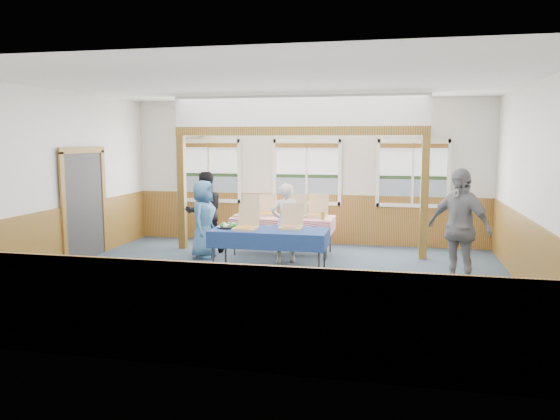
# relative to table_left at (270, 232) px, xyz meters

# --- Properties ---
(floor) EXTENTS (8.00, 8.00, 0.00)m
(floor) POSITION_rel_table_left_xyz_m (0.19, -0.63, -0.71)
(floor) COLOR #293542
(floor) RESTS_ON ground
(ceiling) EXTENTS (8.00, 8.00, 0.00)m
(ceiling) POSITION_rel_table_left_xyz_m (0.19, -0.63, 2.49)
(ceiling) COLOR white
(ceiling) RESTS_ON wall_back
(wall_back) EXTENTS (8.00, 0.00, 8.00)m
(wall_back) POSITION_rel_table_left_xyz_m (0.19, 2.87, 0.89)
(wall_back) COLOR silver
(wall_back) RESTS_ON floor
(wall_front) EXTENTS (8.00, 0.00, 8.00)m
(wall_front) POSITION_rel_table_left_xyz_m (0.19, -4.13, 0.89)
(wall_front) COLOR silver
(wall_front) RESTS_ON floor
(wall_left) EXTENTS (0.00, 8.00, 8.00)m
(wall_left) POSITION_rel_table_left_xyz_m (-3.81, -0.63, 0.89)
(wall_left) COLOR silver
(wall_left) RESTS_ON floor
(wall_right) EXTENTS (0.00, 8.00, 8.00)m
(wall_right) POSITION_rel_table_left_xyz_m (4.19, -0.63, 0.89)
(wall_right) COLOR silver
(wall_right) RESTS_ON floor
(wainscot_back) EXTENTS (7.98, 0.05, 1.10)m
(wainscot_back) POSITION_rel_table_left_xyz_m (0.19, 2.84, -0.16)
(wainscot_back) COLOR brown
(wainscot_back) RESTS_ON floor
(wainscot_front) EXTENTS (7.98, 0.05, 1.10)m
(wainscot_front) POSITION_rel_table_left_xyz_m (0.19, -4.11, -0.16)
(wainscot_front) COLOR brown
(wainscot_front) RESTS_ON floor
(wainscot_left) EXTENTS (0.05, 6.98, 1.10)m
(wainscot_left) POSITION_rel_table_left_xyz_m (-3.78, -0.63, -0.16)
(wainscot_left) COLOR brown
(wainscot_left) RESTS_ON floor
(wainscot_right) EXTENTS (0.05, 6.98, 1.10)m
(wainscot_right) POSITION_rel_table_left_xyz_m (4.17, -0.63, -0.16)
(wainscot_right) COLOR brown
(wainscot_right) RESTS_ON floor
(cased_opening) EXTENTS (0.06, 1.30, 2.10)m
(cased_opening) POSITION_rel_table_left_xyz_m (-3.77, 0.27, 0.34)
(cased_opening) COLOR #303030
(cased_opening) RESTS_ON wall_left
(window_left) EXTENTS (1.56, 0.10, 1.46)m
(window_left) POSITION_rel_table_left_xyz_m (-2.11, 2.83, 0.97)
(window_left) COLOR white
(window_left) RESTS_ON wall_back
(window_mid) EXTENTS (1.56, 0.10, 1.46)m
(window_mid) POSITION_rel_table_left_xyz_m (0.19, 2.83, 0.97)
(window_mid) COLOR white
(window_mid) RESTS_ON wall_back
(window_right) EXTENTS (1.56, 0.10, 1.46)m
(window_right) POSITION_rel_table_left_xyz_m (2.49, 2.83, 0.97)
(window_right) COLOR white
(window_right) RESTS_ON wall_back
(post_left) EXTENTS (0.15, 0.15, 2.40)m
(post_left) POSITION_rel_table_left_xyz_m (-2.31, 1.67, 0.49)
(post_left) COLOR #543512
(post_left) RESTS_ON floor
(post_right) EXTENTS (0.15, 0.15, 2.40)m
(post_right) POSITION_rel_table_left_xyz_m (2.69, 1.67, 0.49)
(post_right) COLOR #543512
(post_right) RESTS_ON floor
(cross_beam) EXTENTS (5.15, 0.18, 0.18)m
(cross_beam) POSITION_rel_table_left_xyz_m (0.19, 1.67, 1.78)
(cross_beam) COLOR #543512
(cross_beam) RESTS_ON post_left
(table_left) EXTENTS (2.16, 1.28, 0.76)m
(table_left) POSITION_rel_table_left_xyz_m (0.00, 0.00, 0.00)
(table_left) COLOR #303030
(table_left) RESTS_ON floor
(table_right) EXTENTS (2.17, 1.26, 0.76)m
(table_right) POSITION_rel_table_left_xyz_m (-0.09, 1.57, 0.00)
(table_right) COLOR #303030
(table_right) RESTS_ON floor
(pizza_box_a) EXTENTS (0.41, 0.49, 0.43)m
(pizza_box_a) POSITION_rel_table_left_xyz_m (-0.40, -0.11, 0.12)
(pizza_box_a) COLOR tan
(pizza_box_a) RESTS_ON table_left
(pizza_box_b) EXTENTS (0.39, 0.48, 0.43)m
(pizza_box_b) POSITION_rel_table_left_xyz_m (0.35, 0.16, 0.12)
(pizza_box_b) COLOR tan
(pizza_box_b) RESTS_ON table_left
(pizza_box_c) EXTENTS (0.48, 0.55, 0.44)m
(pizza_box_c) POSITION_rel_table_left_xyz_m (-0.83, 1.47, 0.12)
(pizza_box_c) COLOR tan
(pizza_box_c) RESTS_ON table_right
(pizza_box_d) EXTENTS (0.49, 0.55, 0.42)m
(pizza_box_d) POSITION_rel_table_left_xyz_m (-0.45, 1.76, 0.12)
(pizza_box_d) COLOR tan
(pizza_box_d) RESTS_ON table_right
(pizza_box_e) EXTENTS (0.48, 0.57, 0.47)m
(pizza_box_e) POSITION_rel_table_left_xyz_m (0.17, 1.49, 0.12)
(pizza_box_e) COLOR tan
(pizza_box_e) RESTS_ON table_right
(pizza_box_f) EXTENTS (0.47, 0.55, 0.46)m
(pizza_box_f) POSITION_rel_table_left_xyz_m (0.57, 1.71, 0.12)
(pizza_box_f) COLOR tan
(pizza_box_f) RESTS_ON table_right
(veggie_tray) EXTENTS (0.41, 0.41, 0.09)m
(veggie_tray) POSITION_rel_table_left_xyz_m (-0.75, -0.00, 0.08)
(veggie_tray) COLOR black
(veggie_tray) RESTS_ON table_left
(drink_glass) EXTENTS (0.07, 0.07, 0.15)m
(drink_glass) POSITION_rel_table_left_xyz_m (0.76, 1.32, 0.13)
(drink_glass) COLOR #9D741A
(drink_glass) RESTS_ON table_right
(woman_white) EXTENTS (0.65, 0.55, 1.51)m
(woman_white) POSITION_rel_table_left_xyz_m (0.12, 0.76, 0.05)
(woman_white) COLOR silver
(woman_white) RESTS_ON floor
(woman_black) EXTENTS (1.02, 0.95, 1.67)m
(woman_black) POSITION_rel_table_left_xyz_m (-1.69, 1.37, 0.13)
(woman_black) COLOR black
(woman_black) RESTS_ON floor
(man_blue) EXTENTS (0.49, 0.75, 1.53)m
(man_blue) POSITION_rel_table_left_xyz_m (-1.54, 0.85, 0.06)
(man_blue) COLOR teal
(man_blue) RESTS_ON floor
(person_grey) EXTENTS (1.14, 1.06, 1.89)m
(person_grey) POSITION_rel_table_left_xyz_m (3.13, -0.35, 0.24)
(person_grey) COLOR gray
(person_grey) RESTS_ON floor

